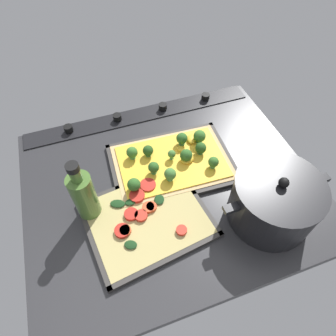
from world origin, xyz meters
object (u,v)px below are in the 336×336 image
at_px(baking_tray_front, 172,164).
at_px(veggie_pizza_back, 146,217).
at_px(baking_tray_back, 147,219).
at_px(oil_bottle, 84,196).
at_px(broccoli_pizza, 173,160).
at_px(cooking_pot, 274,201).

xyz_separation_m(baking_tray_front, veggie_pizza_back, (0.12, 0.14, 0.01)).
height_order(baking_tray_front, baking_tray_back, same).
height_order(veggie_pizza_back, oil_bottle, oil_bottle).
xyz_separation_m(baking_tray_front, broccoli_pizza, (-0.00, -0.00, 0.02)).
xyz_separation_m(veggie_pizza_back, cooking_pot, (-0.30, 0.09, 0.06)).
distance_m(baking_tray_back, oil_bottle, 0.17).
bearing_deg(baking_tray_front, oil_bottle, 17.55).
bearing_deg(veggie_pizza_back, baking_tray_back, 114.54).
bearing_deg(veggie_pizza_back, cooking_pot, 162.79).
distance_m(veggie_pizza_back, cooking_pot, 0.32).
bearing_deg(oil_bottle, baking_tray_back, 152.61).
relative_size(broccoli_pizza, veggie_pizza_back, 1.11).
distance_m(baking_tray_front, oil_bottle, 0.28).
bearing_deg(oil_bottle, veggie_pizza_back, 153.80).
bearing_deg(baking_tray_front, baking_tray_back, 50.87).
bearing_deg(broccoli_pizza, oil_bottle, 17.54).
relative_size(baking_tray_back, cooking_pot, 1.18).
bearing_deg(broccoli_pizza, baking_tray_back, 50.49).
height_order(broccoli_pizza, cooking_pot, cooking_pot).
xyz_separation_m(baking_tray_front, cooking_pot, (-0.18, 0.24, 0.06)).
relative_size(baking_tray_back, veggie_pizza_back, 1.09).
xyz_separation_m(baking_tray_back, oil_bottle, (0.13, -0.07, 0.08)).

